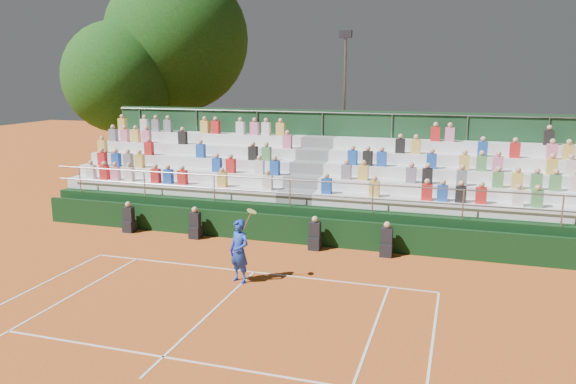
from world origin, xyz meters
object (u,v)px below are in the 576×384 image
(tree_west, at_px, (119,77))
(floodlight_mast, at_px, (344,100))
(tennis_player, at_px, (239,251))
(tree_east, at_px, (177,40))

(tree_west, relative_size, floodlight_mast, 1.10)
(tennis_player, xyz_separation_m, tree_east, (-10.10, 15.58, 6.90))
(tree_west, height_order, tree_east, tree_east)
(tree_east, height_order, floodlight_mast, tree_east)
(tree_west, distance_m, floodlight_mast, 12.50)
(floodlight_mast, bearing_deg, tennis_player, -91.13)
(tree_east, bearing_deg, tennis_player, -57.04)
(tree_west, bearing_deg, tennis_player, -46.21)
(tennis_player, relative_size, tree_west, 0.25)
(tree_west, height_order, floodlight_mast, tree_west)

